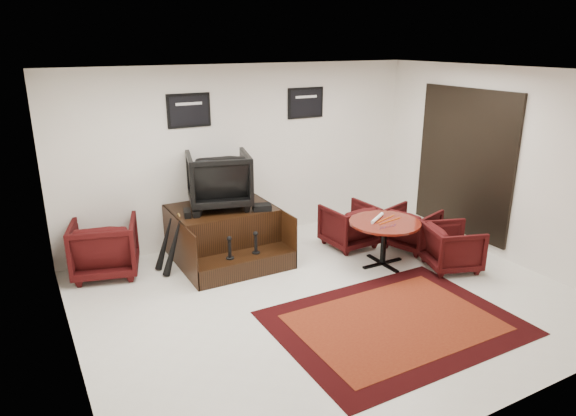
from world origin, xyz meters
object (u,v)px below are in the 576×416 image
at_px(shine_podium, 225,235).
at_px(armchair_side, 105,244).
at_px(table_chair_back, 349,223).
at_px(table_chair_window, 412,226).
at_px(table_chair_corner, 453,245).
at_px(shine_chair, 219,177).
at_px(meeting_table, 385,227).

distance_m(shine_podium, armchair_side, 1.70).
relative_size(table_chair_back, table_chair_window, 1.05).
height_order(table_chair_window, table_chair_corner, same).
xyz_separation_m(shine_podium, table_chair_window, (2.72, -1.06, 0.00)).
height_order(shine_chair, table_chair_back, shine_chair).
bearing_deg(table_chair_back, shine_podium, -18.40).
bearing_deg(shine_chair, table_chair_back, 175.44).
xyz_separation_m(table_chair_back, table_chair_corner, (0.80, -1.42, -0.02)).
height_order(shine_podium, shine_chair, shine_chair).
distance_m(shine_podium, table_chair_back, 1.97).
relative_size(meeting_table, table_chair_corner, 1.42).
relative_size(shine_podium, table_chair_back, 2.05).
xyz_separation_m(table_chair_back, table_chair_window, (0.82, -0.54, -0.02)).
relative_size(shine_podium, armchair_side, 1.74).
bearing_deg(shine_chair, table_chair_window, 170.78).
height_order(shine_podium, table_chair_corner, shine_podium).
xyz_separation_m(armchair_side, table_chair_window, (4.40, -1.33, -0.08)).
distance_m(table_chair_back, table_chair_window, 0.98).
relative_size(armchair_side, table_chair_window, 1.23).
relative_size(shine_chair, meeting_table, 0.89).
xyz_separation_m(meeting_table, table_chair_window, (0.80, 0.30, -0.22)).
bearing_deg(meeting_table, shine_chair, 141.98).
bearing_deg(meeting_table, table_chair_window, 20.35).
height_order(table_chair_back, table_chair_window, table_chair_back).
bearing_deg(table_chair_back, table_chair_window, 143.18).
bearing_deg(table_chair_corner, shine_chair, 70.87).
xyz_separation_m(shine_chair, table_chair_window, (2.72, -1.21, -0.87)).
xyz_separation_m(armchair_side, table_chair_corner, (4.38, -2.20, -0.08)).
distance_m(shine_podium, table_chair_corner, 3.32).
xyz_separation_m(armchair_side, meeting_table, (3.60, -1.62, 0.14)).
relative_size(armchair_side, table_chair_back, 1.17).
bearing_deg(table_chair_back, armchair_side, -15.62).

